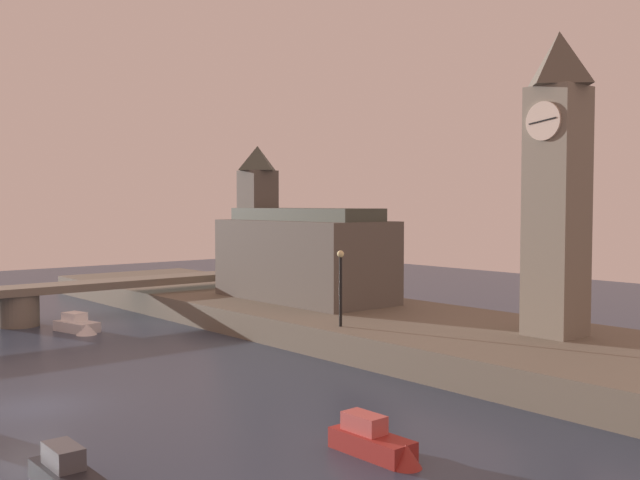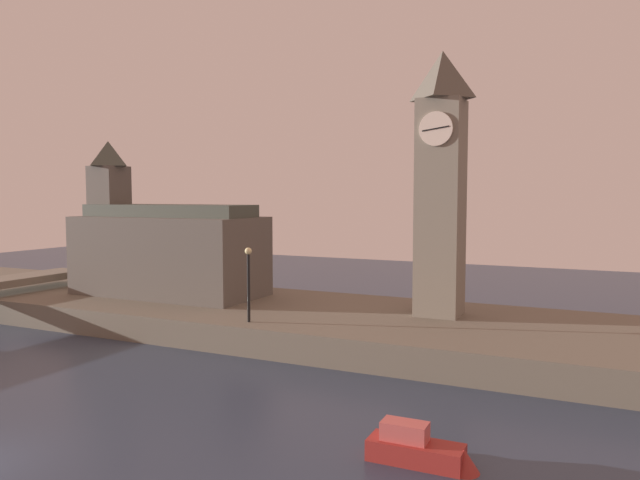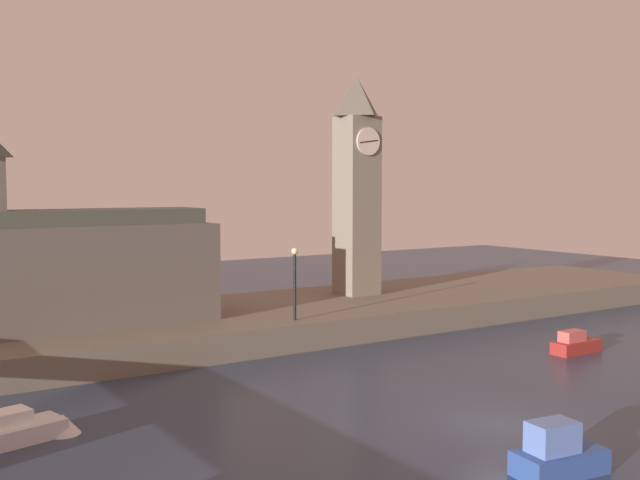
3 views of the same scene
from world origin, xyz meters
name	(u,v)px [view 3 (image 3 of 3)]	position (x,y,z in m)	size (l,w,h in m)	color
ground_plane	(502,425)	(0.00, 0.00, 0.00)	(120.00, 120.00, 0.00)	#2D384C
far_embankment	(247,321)	(0.00, 20.00, 0.75)	(70.00, 12.00, 1.50)	#6B6051
clock_tower	(357,183)	(8.94, 21.39, 8.88)	(2.59, 2.62, 14.30)	slate
parliament_hall	(78,265)	(-9.57, 20.55, 4.60)	(12.58, 5.75, 10.34)	#5B544C
streetlamp	(295,275)	(0.45, 15.31, 3.93)	(0.36, 0.36, 3.89)	black
boat_dinghy_red	(579,344)	(12.31, 6.19, 0.44)	(3.38, 1.10, 1.22)	maroon
boat_ferry_white	(30,428)	(-14.79, 7.74, 0.41)	(3.77, 2.03, 1.15)	silver
boat_tour_blue	(564,454)	(-1.84, -4.26, 0.59)	(3.61, 1.70, 1.68)	#2D4C93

